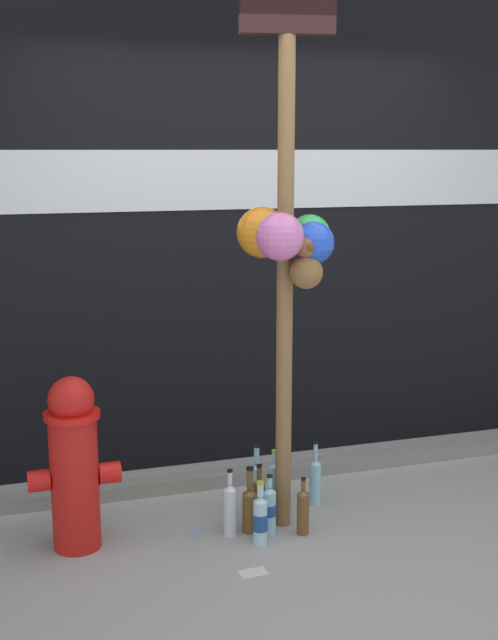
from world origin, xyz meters
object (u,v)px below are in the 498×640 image
object	(u,v)px
bottle_5	(250,507)
bottle_0	(260,519)
bottle_8	(269,509)
fire_hydrant	(74,463)
bottle_6	(315,480)
bottle_2	(257,483)
bottle_3	(259,500)
memorial_post	(286,211)
bottle_7	(230,508)
bottle_4	(274,488)
bottle_1	(303,511)

from	to	relation	value
bottle_5	bottle_0	bearing A→B (deg)	-85.09
bottle_0	bottle_8	size ratio (longest dim) A/B	1.02
fire_hydrant	bottle_6	bearing A→B (deg)	4.66
bottle_2	bottle_6	xyz separation A→B (m)	(0.32, -0.04, -0.01)
bottle_6	bottle_3	bearing A→B (deg)	-159.09
memorial_post	fire_hydrant	size ratio (longest dim) A/B	3.23
memorial_post	bottle_0	world-z (taller)	memorial_post
fire_hydrant	bottle_0	world-z (taller)	fire_hydrant
memorial_post	bottle_7	bearing A→B (deg)	-171.75
bottle_0	bottle_5	size ratio (longest dim) A/B	0.94
memorial_post	bottle_4	size ratio (longest dim) A/B	7.49
bottle_4	bottle_2	bearing A→B (deg)	117.61
bottle_0	bottle_2	xyz separation A→B (m)	(0.10, 0.38, 0.02)
memorial_post	bottle_2	distance (m)	1.48
bottle_3	bottle_6	xyz separation A→B (m)	(0.36, 0.14, 0.01)
bottle_7	bottle_8	bearing A→B (deg)	-15.02
memorial_post	bottle_0	size ratio (longest dim) A/B	8.59
bottle_0	bottle_2	world-z (taller)	bottle_2
bottle_1	bottle_3	bearing A→B (deg)	136.94
bottle_2	bottle_4	size ratio (longest dim) A/B	0.98
fire_hydrant	memorial_post	bearing A→B (deg)	-3.22
fire_hydrant	bottle_7	distance (m)	0.81
memorial_post	bottle_3	world-z (taller)	memorial_post
bottle_7	memorial_post	bearing A→B (deg)	8.25
fire_hydrant	bottle_1	bearing A→B (deg)	-10.31
bottle_0	bottle_8	xyz separation A→B (m)	(0.07, 0.08, 0.00)
bottle_0	bottle_4	bearing A→B (deg)	58.59
bottle_1	bottle_7	size ratio (longest dim) A/B	0.86
bottle_3	bottle_5	bearing A→B (deg)	-138.05
bottle_3	bottle_4	distance (m)	0.12
bottle_2	bottle_4	xyz separation A→B (m)	(0.06, -0.11, 0.01)
bottle_3	memorial_post	bearing A→B (deg)	-11.36
bottle_3	bottle_7	world-z (taller)	bottle_7
bottle_1	bottle_5	xyz separation A→B (m)	(-0.25, 0.10, 0.01)
bottle_3	fire_hydrant	bearing A→B (deg)	177.89
bottle_5	bottle_1	bearing A→B (deg)	-22.58
bottle_1	bottle_8	size ratio (longest dim) A/B	0.95
bottle_0	bottle_1	bearing A→B (deg)	8.03
fire_hydrant	bottle_1	distance (m)	1.16
bottle_7	bottle_1	bearing A→B (deg)	-15.52
bottle_5	bottle_7	world-z (taller)	bottle_7
bottle_1	bottle_2	world-z (taller)	bottle_2
memorial_post	bottle_7	size ratio (longest dim) A/B	7.98
bottle_1	bottle_4	size ratio (longest dim) A/B	0.81
memorial_post	bottle_3	size ratio (longest dim) A/B	8.50
bottle_4	bottle_5	size ratio (longest dim) A/B	1.07
memorial_post	bottle_5	distance (m)	1.49
bottle_4	bottle_3	bearing A→B (deg)	-147.84
bottle_7	bottle_6	bearing A→B (deg)	21.00
fire_hydrant	bottle_4	distance (m)	1.06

